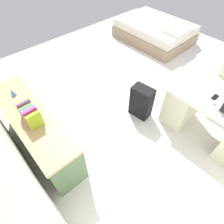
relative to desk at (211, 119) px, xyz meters
The scene contains 10 objects.
ground_plane 1.48m from the desk, ahead, with size 6.18×6.18×0.00m, color silver.
desk is the anchor object (origin of this frame).
office_chair 0.84m from the desk, 75.72° to the right, with size 0.52×0.52×0.94m.
credenza 2.59m from the desk, 52.74° to the left, with size 1.80×0.48×0.74m.
bed 3.21m from the desk, 35.79° to the right, with size 1.91×1.42×0.58m.
suitcase_black 1.10m from the desk, 23.81° to the left, with size 0.36×0.22×0.60m, color black.
computer_mouse 0.38m from the desk, 47.99° to the left, with size 0.06×0.10×0.03m, color white.
cell_phone_by_mouse 0.38m from the desk, 20.90° to the right, with size 0.07×0.14×0.01m, color black.
book_row 2.57m from the desk, 54.79° to the left, with size 0.32×0.17×0.24m.
figurine_small 2.94m from the desk, 45.14° to the left, with size 0.08×0.08×0.11m, color #4C7FBF.
Camera 1 is at (-1.73, 2.44, 2.56)m, focal length 29.57 mm.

